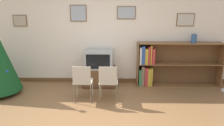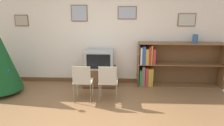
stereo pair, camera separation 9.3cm
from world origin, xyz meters
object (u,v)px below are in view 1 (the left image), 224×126
tv_console (99,77)px  vase (194,38)px  folding_chair_right (108,81)px  television (99,59)px  folding_chair_left (83,81)px  bookshelf (164,65)px

tv_console → vase: vase is taller
tv_console → folding_chair_right: folding_chair_right is taller
folding_chair_right → television: bearing=106.2°
tv_console → vase: 2.55m
folding_chair_left → vase: vase is taller
folding_chair_left → television: bearing=73.8°
television → bookshelf: bearing=3.3°
television → folding_chair_right: (0.27, -0.94, -0.23)m
television → bookshelf: (1.66, 0.10, -0.16)m
bookshelf → television: bearing=-176.7°
tv_console → television: 0.47m
tv_console → vase: bearing=2.2°
folding_chair_left → bookshelf: (1.93, 1.04, 0.07)m
folding_chair_right → bookshelf: bookshelf is taller
folding_chair_left → folding_chair_right: 0.55m
folding_chair_right → bookshelf: bearing=36.9°
folding_chair_right → vase: bearing=26.5°
vase → bookshelf: bearing=179.7°
tv_console → folding_chair_left: (-0.27, -0.95, 0.23)m
tv_console → folding_chair_right: (0.27, -0.95, 0.23)m
folding_chair_left → bookshelf: size_ratio=0.39×
tv_console → folding_chair_right: 1.01m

